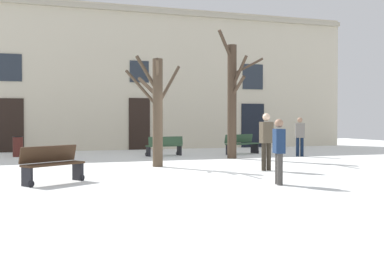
{
  "coord_description": "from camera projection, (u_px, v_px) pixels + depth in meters",
  "views": [
    {
      "loc": [
        -5.43,
        -13.93,
        1.56
      ],
      "look_at": [
        0.0,
        2.05,
        1.25
      ],
      "focal_mm": 44.97,
      "sensor_mm": 36.0,
      "label": 1
    }
  ],
  "objects": [
    {
      "name": "tree_center",
      "position": [
        157.0,
        107.0,
        15.78
      ],
      "size": [
        1.94,
        1.98,
        3.66
      ],
      "color": "#4C3D2D",
      "rests_on": "ground"
    },
    {
      "name": "person_by_shop_door",
      "position": [
        279.0,
        149.0,
        11.41
      ],
      "size": [
        0.31,
        0.42,
        1.57
      ],
      "rotation": [
        0.0,
        0.0,
        4.47
      ],
      "color": "#403D3A",
      "rests_on": "ground"
    },
    {
      "name": "bench_near_lamp",
      "position": [
        165.0,
        146.0,
        20.36
      ],
      "size": [
        1.61,
        0.64,
        0.83
      ],
      "rotation": [
        0.0,
        0.0,
        3.27
      ],
      "color": "#2D4C33",
      "rests_on": "ground"
    },
    {
      "name": "bench_facing_shops",
      "position": [
        52.0,
        164.0,
        11.69
      ],
      "size": [
        1.59,
        1.27,
        0.92
      ],
      "rotation": [
        0.0,
        0.0,
        0.59
      ],
      "color": "#3D2819",
      "rests_on": "ground"
    },
    {
      "name": "bench_near_center_tree",
      "position": [
        242.0,
        144.0,
        21.39
      ],
      "size": [
        1.84,
        1.18,
        0.89
      ],
      "rotation": [
        0.0,
        0.0,
        0.41
      ],
      "color": "#2D4C33",
      "rests_on": "ground"
    },
    {
      "name": "building_facade",
      "position": [
        140.0,
        77.0,
        24.77
      ],
      "size": [
        23.79,
        0.6,
        7.38
      ],
      "color": "beige",
      "rests_on": "ground"
    },
    {
      "name": "person_crossing_plaza",
      "position": [
        300.0,
        135.0,
        20.03
      ],
      "size": [
        0.43,
        0.35,
        1.64
      ],
      "rotation": [
        0.0,
        0.0,
        5.9
      ],
      "color": "black",
      "rests_on": "ground"
    },
    {
      "name": "tree_near_facade",
      "position": [
        232.0,
        98.0,
        19.01
      ],
      "size": [
        2.06,
        1.0,
        5.02
      ],
      "color": "#423326",
      "rests_on": "ground"
    },
    {
      "name": "ground_plane",
      "position": [
        213.0,
        169.0,
        14.96
      ],
      "size": [
        38.07,
        38.07,
        0.0
      ],
      "primitive_type": "plane",
      "color": "white"
    },
    {
      "name": "litter_bin",
      "position": [
        18.0,
        146.0,
        19.89
      ],
      "size": [
        0.43,
        0.43,
        0.85
      ],
      "color": "#4C1E19",
      "rests_on": "ground"
    },
    {
      "name": "person_near_bench",
      "position": [
        266.0,
        139.0,
        14.54
      ],
      "size": [
        0.41,
        0.27,
        1.74
      ],
      "rotation": [
        0.0,
        0.0,
        3.27
      ],
      "color": "#2D271E",
      "rests_on": "ground"
    }
  ]
}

